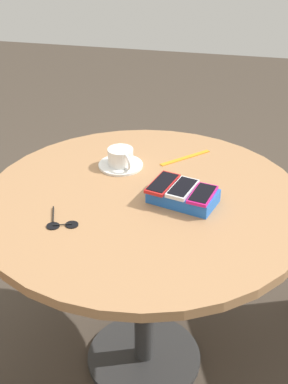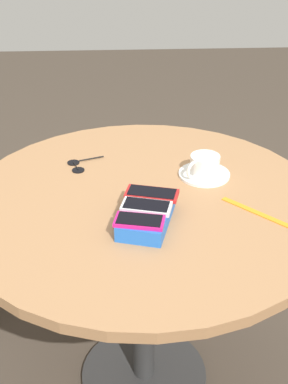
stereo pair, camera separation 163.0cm
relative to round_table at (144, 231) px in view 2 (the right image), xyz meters
name	(u,v)px [view 2 (the right image)]	position (x,y,z in m)	size (l,w,h in m)	color
ground_plane	(144,375)	(0.00, 0.00, -0.60)	(8.00, 8.00, 0.00)	#42382D
round_table	(144,231)	(0.00, 0.00, 0.00)	(1.01, 1.01, 0.71)	#2D2D2D
phone_box	(145,216)	(-0.12, 0.00, 0.13)	(0.22, 0.16, 0.04)	blue
phone_magenta	(139,221)	(-0.18, 0.02, 0.16)	(0.08, 0.13, 0.01)	#D11975
phone_white	(147,206)	(-0.12, 0.00, 0.16)	(0.09, 0.14, 0.01)	silver
phone_red	(152,194)	(-0.05, -0.02, 0.16)	(0.09, 0.15, 0.01)	red
saucer	(204,174)	(0.12, -0.19, 0.11)	(0.15, 0.15, 0.01)	white
coffee_cup	(204,165)	(0.12, -0.18, 0.15)	(0.09, 0.10, 0.06)	white
lanyard_strap	(255,212)	(-0.09, -0.29, 0.11)	(0.21, 0.02, 0.00)	orange
sunglasses	(78,165)	(0.20, 0.19, 0.11)	(0.10, 0.11, 0.01)	black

